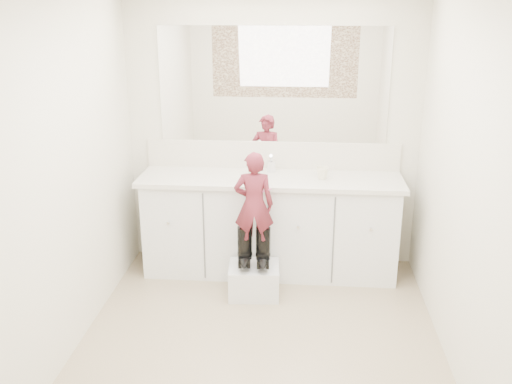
{
  "coord_description": "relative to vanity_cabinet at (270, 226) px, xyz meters",
  "views": [
    {
      "loc": [
        0.27,
        -3.49,
        2.36
      ],
      "look_at": [
        -0.08,
        0.71,
        0.92
      ],
      "focal_mm": 40.0,
      "sensor_mm": 36.0,
      "label": 1
    }
  ],
  "objects": [
    {
      "name": "backsplash",
      "position": [
        0.0,
        0.26,
        0.59
      ],
      "size": [
        2.28,
        0.03,
        0.25
      ],
      "primitive_type": "cube",
      "color": "beige",
      "rests_on": "countertop"
    },
    {
      "name": "cup",
      "position": [
        0.44,
        -0.02,
        0.52
      ],
      "size": [
        0.14,
        0.14,
        0.1
      ],
      "primitive_type": "imported",
      "rotation": [
        0.0,
        0.0,
        -0.34
      ],
      "color": "beige",
      "rests_on": "countertop"
    },
    {
      "name": "faucet",
      "position": [
        0.0,
        0.15,
        0.52
      ],
      "size": [
        0.08,
        0.08,
        0.1
      ],
      "primitive_type": "cylinder",
      "color": "silver",
      "rests_on": "countertop"
    },
    {
      "name": "boot_right",
      "position": [
        -0.03,
        -0.48,
        0.01
      ],
      "size": [
        0.14,
        0.24,
        0.34
      ],
      "primitive_type": null,
      "rotation": [
        0.0,
        0.0,
        0.07
      ],
      "color": "black",
      "rests_on": "step_stool"
    },
    {
      "name": "floor",
      "position": [
        0.0,
        -1.23,
        -0.42
      ],
      "size": [
        3.0,
        3.0,
        0.0
      ],
      "primitive_type": "plane",
      "color": "#857857",
      "rests_on": "ground"
    },
    {
      "name": "step_stool",
      "position": [
        -0.1,
        -0.48,
        -0.29
      ],
      "size": [
        0.43,
        0.37,
        0.26
      ],
      "primitive_type": "cube",
      "rotation": [
        0.0,
        0.0,
        0.07
      ],
      "color": "silver",
      "rests_on": "floor"
    },
    {
      "name": "mirror",
      "position": [
        0.0,
        0.26,
        1.22
      ],
      "size": [
        2.0,
        0.02,
        1.0
      ],
      "primitive_type": "cube",
      "color": "white",
      "rests_on": "wall_back"
    },
    {
      "name": "wall_back",
      "position": [
        0.0,
        0.27,
        0.77
      ],
      "size": [
        2.6,
        0.0,
        2.6
      ],
      "primitive_type": "plane",
      "rotation": [
        1.57,
        0.0,
        0.0
      ],
      "color": "beige",
      "rests_on": "floor"
    },
    {
      "name": "toddler",
      "position": [
        -0.1,
        -0.48,
        0.37
      ],
      "size": [
        0.33,
        0.23,
        0.87
      ],
      "primitive_type": "imported",
      "rotation": [
        0.0,
        0.0,
        3.21
      ],
      "color": "#9D3041",
      "rests_on": "step_stool"
    },
    {
      "name": "soap_bottle",
      "position": [
        -0.14,
        -0.07,
        0.55
      ],
      "size": [
        0.1,
        0.1,
        0.18
      ],
      "primitive_type": "imported",
      "rotation": [
        0.0,
        0.0,
        -0.25
      ],
      "color": "silver",
      "rests_on": "countertop"
    },
    {
      "name": "boot_left",
      "position": [
        -0.18,
        -0.48,
        0.01
      ],
      "size": [
        0.14,
        0.24,
        0.34
      ],
      "primitive_type": null,
      "rotation": [
        0.0,
        0.0,
        0.07
      ],
      "color": "black",
      "rests_on": "step_stool"
    },
    {
      "name": "wall_left",
      "position": [
        -1.3,
        -1.23,
        0.78
      ],
      "size": [
        0.0,
        3.0,
        3.0
      ],
      "primitive_type": "plane",
      "rotation": [
        1.57,
        0.0,
        1.57
      ],
      "color": "beige",
      "rests_on": "floor"
    },
    {
      "name": "dot_panel",
      "position": [
        0.0,
        -2.71,
        1.22
      ],
      "size": [
        2.0,
        0.01,
        1.2
      ],
      "primitive_type": "cube",
      "color": "#472819",
      "rests_on": "wall_front"
    },
    {
      "name": "wall_right",
      "position": [
        1.3,
        -1.23,
        0.78
      ],
      "size": [
        0.0,
        3.0,
        3.0
      ],
      "primitive_type": "plane",
      "rotation": [
        1.57,
        0.0,
        -1.57
      ],
      "color": "beige",
      "rests_on": "floor"
    },
    {
      "name": "countertop",
      "position": [
        0.0,
        -0.01,
        0.45
      ],
      "size": [
        2.28,
        0.58,
        0.04
      ],
      "primitive_type": "cube",
      "color": "beige",
      "rests_on": "vanity_cabinet"
    },
    {
      "name": "wall_front",
      "position": [
        0.0,
        -2.73,
        0.77
      ],
      "size": [
        2.6,
        0.0,
        2.6
      ],
      "primitive_type": "plane",
      "rotation": [
        -1.57,
        0.0,
        0.0
      ],
      "color": "beige",
      "rests_on": "floor"
    },
    {
      "name": "vanity_cabinet",
      "position": [
        0.0,
        0.0,
        0.0
      ],
      "size": [
        2.2,
        0.55,
        0.85
      ],
      "primitive_type": "cube",
      "color": "silver",
      "rests_on": "floor"
    },
    {
      "name": "toothbrush",
      "position": [
        -0.03,
        -0.48,
        0.49
      ],
      "size": [
        0.14,
        0.02,
        0.06
      ],
      "primitive_type": "cylinder",
      "rotation": [
        0.0,
        1.22,
        0.07
      ],
      "color": "#D25194",
      "rests_on": "toddler"
    }
  ]
}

